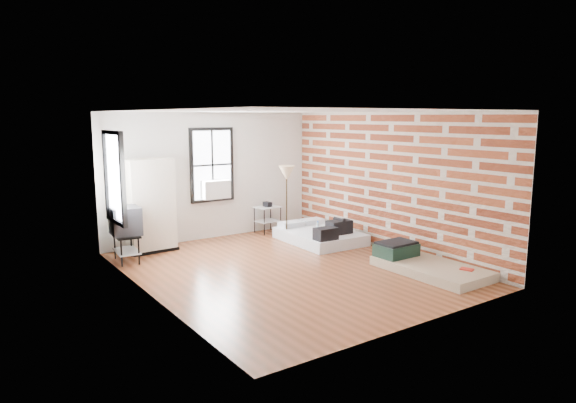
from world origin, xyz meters
TOP-DOWN VIEW (x-y plane):
  - ground at (0.00, 0.00)m, footprint 6.00×6.00m
  - room_shell at (0.23, 0.36)m, footprint 5.02×6.02m
  - mattress_main at (1.74, 1.29)m, footprint 1.39×1.85m
  - mattress_bare at (1.92, -1.42)m, footprint 1.06×1.99m
  - wardrobe at (-1.55, 2.65)m, footprint 0.97×0.57m
  - side_table at (1.29, 2.72)m, footprint 0.60×0.50m
  - floor_lamp at (1.24, 1.85)m, footprint 0.35×0.35m
  - tv_stand at (-2.21, 2.14)m, footprint 0.58×0.78m

SIDE VIEW (x-z plane):
  - ground at x=0.00m, z-range 0.00..0.00m
  - mattress_bare at x=1.92m, z-range -0.09..0.34m
  - mattress_main at x=1.74m, z-range -0.13..0.45m
  - side_table at x=1.29m, z-range 0.13..0.87m
  - tv_stand at x=-2.21m, z-range 0.23..1.28m
  - wardrobe at x=-1.55m, z-range 0.00..1.88m
  - floor_lamp at x=1.24m, z-range 0.59..2.24m
  - room_shell at x=0.23m, z-range 0.33..3.14m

